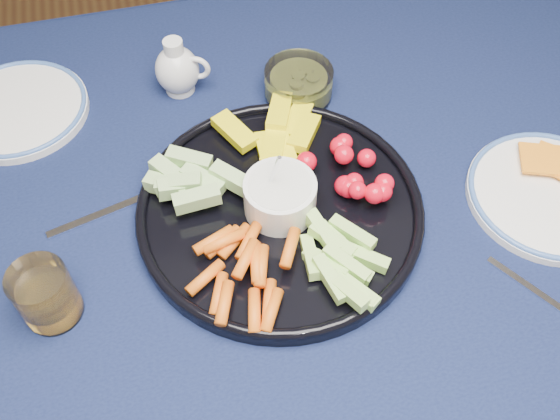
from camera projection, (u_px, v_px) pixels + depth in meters
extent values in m
plane|color=brown|center=(283.00, 403.00, 1.46)|extent=(4.00, 4.00, 0.00)
cylinder|color=#452B17|center=(526.00, 118.00, 1.52)|extent=(0.07, 0.07, 0.70)
cube|color=#452B17|center=(285.00, 231.00, 0.88)|extent=(1.60, 1.00, 0.04)
cube|color=#0D1434|center=(285.00, 222.00, 0.86)|extent=(1.66, 1.06, 0.01)
cube|color=#0D1434|center=(220.00, 58.00, 1.28)|extent=(1.66, 0.01, 0.30)
cylinder|color=black|center=(280.00, 212.00, 0.86)|extent=(0.39, 0.39, 0.02)
torus|color=black|center=(280.00, 206.00, 0.85)|extent=(0.39, 0.39, 0.02)
cylinder|color=white|center=(280.00, 197.00, 0.83)|extent=(0.10, 0.10, 0.05)
cylinder|color=silver|center=(280.00, 187.00, 0.81)|extent=(0.08, 0.08, 0.01)
cylinder|color=silver|center=(180.00, 87.00, 1.01)|extent=(0.05, 0.05, 0.01)
ellipsoid|color=silver|center=(177.00, 70.00, 0.98)|extent=(0.07, 0.07, 0.08)
cylinder|color=silver|center=(174.00, 49.00, 0.95)|extent=(0.03, 0.03, 0.03)
torus|color=silver|center=(197.00, 68.00, 0.97)|extent=(0.04, 0.02, 0.04)
torus|color=#3E66AF|center=(175.00, 57.00, 0.96)|extent=(0.04, 0.04, 0.00)
cylinder|color=white|center=(299.00, 83.00, 0.99)|extent=(0.11, 0.11, 0.05)
cylinder|color=#5C621C|center=(298.00, 88.00, 0.99)|extent=(0.09, 0.09, 0.03)
cylinder|color=white|center=(549.00, 196.00, 0.88)|extent=(0.23, 0.23, 0.01)
torus|color=#3E66AF|center=(550.00, 192.00, 0.87)|extent=(0.23, 0.23, 0.01)
cylinder|color=white|center=(46.00, 295.00, 0.74)|extent=(0.07, 0.07, 0.08)
cylinder|color=gold|center=(50.00, 302.00, 0.76)|extent=(0.06, 0.06, 0.05)
cube|color=silver|center=(103.00, 214.00, 0.86)|extent=(0.16, 0.05, 0.00)
cube|color=silver|center=(164.00, 189.00, 0.89)|extent=(0.04, 0.03, 0.00)
cube|color=silver|center=(531.00, 288.00, 0.80)|extent=(0.07, 0.11, 0.00)
cylinder|color=white|center=(18.00, 110.00, 0.98)|extent=(0.22, 0.22, 0.01)
torus|color=#3E66AF|center=(17.00, 107.00, 0.97)|extent=(0.21, 0.21, 0.01)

